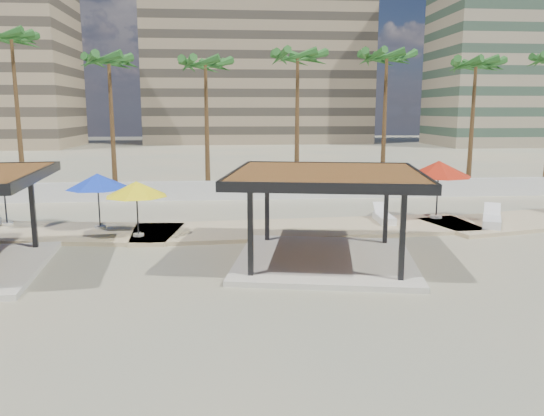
{
  "coord_description": "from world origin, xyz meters",
  "views": [
    {
      "loc": [
        -1.79,
        -16.98,
        5.53
      ],
      "look_at": [
        0.17,
        5.35,
        1.4
      ],
      "focal_mm": 35.0,
      "sensor_mm": 36.0,
      "label": 1
    }
  ],
  "objects_px": {
    "pavilion_central": "(326,208)",
    "lounger_c": "(384,218)",
    "umbrella_a": "(3,176)",
    "umbrella_c": "(439,169)",
    "lounger_b": "(492,221)"
  },
  "relations": [
    {
      "from": "umbrella_c",
      "to": "lounger_c",
      "type": "height_order",
      "value": "umbrella_c"
    },
    {
      "from": "umbrella_a",
      "to": "umbrella_c",
      "type": "distance_m",
      "value": 20.96
    },
    {
      "from": "lounger_b",
      "to": "lounger_c",
      "type": "relative_size",
      "value": 1.15
    },
    {
      "from": "umbrella_a",
      "to": "lounger_c",
      "type": "height_order",
      "value": "umbrella_a"
    },
    {
      "from": "pavilion_central",
      "to": "lounger_c",
      "type": "relative_size",
      "value": 3.63
    },
    {
      "from": "pavilion_central",
      "to": "lounger_b",
      "type": "bearing_deg",
      "value": 39.47
    },
    {
      "from": "umbrella_a",
      "to": "umbrella_c",
      "type": "xyz_separation_m",
      "value": [
        20.96,
        -0.11,
        0.14
      ]
    },
    {
      "from": "umbrella_c",
      "to": "lounger_c",
      "type": "relative_size",
      "value": 1.66
    },
    {
      "from": "pavilion_central",
      "to": "umbrella_c",
      "type": "height_order",
      "value": "pavilion_central"
    },
    {
      "from": "lounger_c",
      "to": "lounger_b",
      "type": "bearing_deg",
      "value": -101.84
    },
    {
      "from": "pavilion_central",
      "to": "lounger_c",
      "type": "height_order",
      "value": "pavilion_central"
    },
    {
      "from": "lounger_b",
      "to": "pavilion_central",
      "type": "bearing_deg",
      "value": 145.53
    },
    {
      "from": "umbrella_c",
      "to": "umbrella_a",
      "type": "bearing_deg",
      "value": 179.71
    },
    {
      "from": "lounger_c",
      "to": "umbrella_a",
      "type": "bearing_deg",
      "value": 90.24
    },
    {
      "from": "umbrella_c",
      "to": "lounger_b",
      "type": "distance_m",
      "value": 3.55
    }
  ]
}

